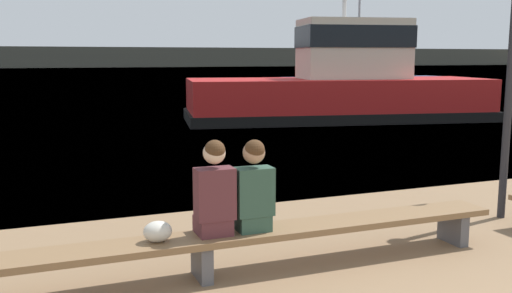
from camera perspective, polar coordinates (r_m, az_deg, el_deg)
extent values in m
plane|color=#386084|center=(127.71, -20.31, 7.46)|extent=(240.00, 240.00, 0.00)
cube|color=#4C4C42|center=(124.62, -20.33, 8.38)|extent=(600.00, 12.00, 4.09)
cube|color=brown|center=(5.67, -5.47, -9.27)|extent=(6.73, 0.48, 0.07)
cube|color=#515156|center=(7.16, 19.09, -7.66)|extent=(0.12, 0.41, 0.37)
cube|color=#515156|center=(5.75, -5.43, -11.32)|extent=(0.12, 0.41, 0.37)
cube|color=#56282D|center=(5.72, -4.32, -7.87)|extent=(0.33, 0.34, 0.17)
cube|color=#56282D|center=(5.57, -4.15, -4.74)|extent=(0.38, 0.22, 0.51)
sphere|color=beige|center=(5.48, -4.19, -0.64)|extent=(0.22, 0.22, 0.22)
sphere|color=#472D19|center=(5.46, -4.15, -0.38)|extent=(0.20, 0.20, 0.20)
cube|color=#2D4C3D|center=(5.85, -0.46, -7.47)|extent=(0.33, 0.34, 0.17)
cube|color=#2D4C3D|center=(5.70, -0.21, -4.52)|extent=(0.38, 0.22, 0.49)
sphere|color=tan|center=(5.62, -0.21, -0.60)|extent=(0.22, 0.22, 0.22)
sphere|color=#472D19|center=(5.60, -0.15, -0.35)|extent=(0.21, 0.21, 0.21)
ellipsoid|color=beige|center=(5.54, -9.81, -8.37)|extent=(0.27, 0.22, 0.20)
cube|color=#A81919|center=(19.91, 8.20, 4.68)|extent=(10.65, 5.18, 1.42)
cube|color=black|center=(19.95, 8.16, 3.14)|extent=(10.87, 5.34, 0.34)
cube|color=beige|center=(20.02, 9.71, 9.58)|extent=(3.88, 2.62, 2.01)
cube|color=black|center=(20.03, 9.74, 10.73)|extent=(3.97, 2.70, 0.72)
cube|color=#1E2847|center=(32.76, 10.82, 5.95)|extent=(9.48, 2.63, 1.05)
cylinder|color=#B7B7BC|center=(32.56, 10.27, 12.39)|extent=(0.12, 0.12, 6.27)
cylinder|color=#B7B7BC|center=(32.50, 10.16, 8.46)|extent=(4.22, 0.32, 0.08)
cylinder|color=#232328|center=(8.29, 23.89, 3.28)|extent=(0.10, 0.10, 2.92)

